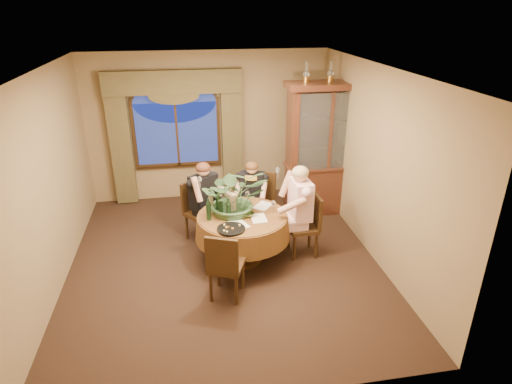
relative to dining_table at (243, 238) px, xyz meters
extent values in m
plane|color=black|center=(-0.29, 0.00, -0.38)|extent=(5.00, 5.00, 0.00)
plane|color=olive|center=(-0.29, 2.50, 1.02)|extent=(4.50, 0.00, 4.50)
plane|color=olive|center=(1.96, 0.00, 1.02)|extent=(0.00, 5.00, 5.00)
plane|color=white|center=(-0.29, 0.00, 2.42)|extent=(5.00, 5.00, 0.00)
cube|color=#4A4327|center=(-1.92, 2.38, 0.80)|extent=(0.38, 0.14, 2.32)
cube|color=#4A4327|center=(0.14, 2.38, 0.80)|extent=(0.38, 0.14, 2.32)
cylinder|color=maroon|center=(0.00, 0.00, 0.00)|extent=(1.75, 1.75, 0.75)
cube|color=#3B1D13|center=(1.69, 1.43, 0.81)|extent=(1.46, 0.57, 2.36)
cube|color=black|center=(0.92, 0.01, 0.10)|extent=(0.43, 0.43, 0.96)
cube|color=black|center=(0.43, 0.90, 0.10)|extent=(0.56, 0.56, 0.96)
cube|color=black|center=(-0.58, 0.74, 0.10)|extent=(0.59, 0.59, 0.96)
cube|color=black|center=(-0.33, -0.82, 0.10)|extent=(0.55, 0.55, 0.96)
imported|color=#375C34|center=(-0.09, 0.14, 0.99)|extent=(0.95, 1.05, 0.82)
imported|color=#516130|center=(0.08, -0.05, 0.40)|extent=(0.17, 0.17, 0.05)
cylinder|color=black|center=(-0.21, -0.41, 0.39)|extent=(0.39, 0.39, 0.02)
cylinder|color=black|center=(-0.33, 0.16, 0.54)|extent=(0.07, 0.07, 0.33)
cylinder|color=tan|center=(-0.44, 0.14, 0.54)|extent=(0.07, 0.07, 0.33)
cylinder|color=black|center=(-0.31, -0.02, 0.54)|extent=(0.07, 0.07, 0.33)
cylinder|color=black|center=(-0.48, -0.06, 0.54)|extent=(0.07, 0.07, 0.33)
cylinder|color=black|center=(-0.21, -0.10, 0.54)|extent=(0.07, 0.07, 0.33)
cube|color=white|center=(0.21, -0.14, 0.38)|extent=(0.22, 0.30, 0.00)
cube|color=white|center=(0.35, 0.24, 0.38)|extent=(0.35, 0.36, 0.00)
cube|color=white|center=(-0.09, -0.28, 0.38)|extent=(0.30, 0.36, 0.00)
camera|label=1|loc=(-0.74, -5.47, 3.19)|focal=30.00mm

